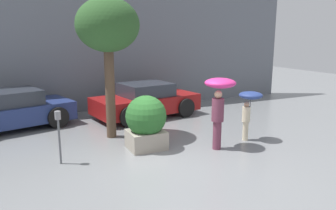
{
  "coord_description": "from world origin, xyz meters",
  "views": [
    {
      "loc": [
        -3.11,
        -6.88,
        3.05
      ],
      "look_at": [
        0.8,
        1.6,
        1.05
      ],
      "focal_mm": 35.0,
      "sensor_mm": 36.0,
      "label": 1
    }
  ],
  "objects_px": {
    "parked_car_far": "(13,110)",
    "street_tree": "(108,28)",
    "parked_car_near": "(146,101)",
    "parking_meter": "(58,126)",
    "person_child": "(249,103)",
    "person_adult": "(219,96)",
    "planter_box": "(146,121)"
  },
  "relations": [
    {
      "from": "person_adult",
      "to": "street_tree",
      "type": "bearing_deg",
      "value": 97.67
    },
    {
      "from": "parked_car_near",
      "to": "parked_car_far",
      "type": "relative_size",
      "value": 1.04
    },
    {
      "from": "parked_car_far",
      "to": "parked_car_near",
      "type": "bearing_deg",
      "value": -109.92
    },
    {
      "from": "person_adult",
      "to": "parked_car_far",
      "type": "xyz_separation_m",
      "value": [
        -5.08,
        4.51,
        -0.84
      ]
    },
    {
      "from": "street_tree",
      "to": "parking_meter",
      "type": "relative_size",
      "value": 3.14
    },
    {
      "from": "parked_car_near",
      "to": "parking_meter",
      "type": "distance_m",
      "value": 5.03
    },
    {
      "from": "planter_box",
      "to": "person_adult",
      "type": "relative_size",
      "value": 0.76
    },
    {
      "from": "parking_meter",
      "to": "planter_box",
      "type": "bearing_deg",
      "value": 4.52
    },
    {
      "from": "parked_car_near",
      "to": "street_tree",
      "type": "height_order",
      "value": "street_tree"
    },
    {
      "from": "person_adult",
      "to": "planter_box",
      "type": "bearing_deg",
      "value": 116.34
    },
    {
      "from": "planter_box",
      "to": "street_tree",
      "type": "height_order",
      "value": "street_tree"
    },
    {
      "from": "parked_car_near",
      "to": "parked_car_far",
      "type": "xyz_separation_m",
      "value": [
        -4.57,
        0.35,
        -0.0
      ]
    },
    {
      "from": "parked_car_far",
      "to": "person_child",
      "type": "bearing_deg",
      "value": -140.0
    },
    {
      "from": "person_child",
      "to": "street_tree",
      "type": "height_order",
      "value": "street_tree"
    },
    {
      "from": "person_child",
      "to": "parked_car_near",
      "type": "xyz_separation_m",
      "value": [
        -1.7,
        3.95,
        -0.53
      ]
    },
    {
      "from": "parked_car_near",
      "to": "parking_meter",
      "type": "height_order",
      "value": "parking_meter"
    },
    {
      "from": "person_adult",
      "to": "person_child",
      "type": "distance_m",
      "value": 1.24
    },
    {
      "from": "parked_car_far",
      "to": "parking_meter",
      "type": "xyz_separation_m",
      "value": [
        1.01,
        -3.89,
        0.33
      ]
    },
    {
      "from": "parked_car_far",
      "to": "street_tree",
      "type": "relative_size",
      "value": 0.98
    },
    {
      "from": "street_tree",
      "to": "person_child",
      "type": "bearing_deg",
      "value": -29.09
    },
    {
      "from": "person_child",
      "to": "parking_meter",
      "type": "height_order",
      "value": "person_child"
    },
    {
      "from": "parked_car_near",
      "to": "street_tree",
      "type": "distance_m",
      "value": 3.79
    },
    {
      "from": "parked_car_far",
      "to": "street_tree",
      "type": "distance_m",
      "value": 4.43
    },
    {
      "from": "person_adult",
      "to": "parked_car_near",
      "type": "bearing_deg",
      "value": 57.36
    },
    {
      "from": "planter_box",
      "to": "parking_meter",
      "type": "xyz_separation_m",
      "value": [
        -2.28,
        -0.18,
        0.18
      ]
    },
    {
      "from": "person_child",
      "to": "street_tree",
      "type": "relative_size",
      "value": 0.35
    },
    {
      "from": "parking_meter",
      "to": "street_tree",
      "type": "bearing_deg",
      "value": 43.26
    },
    {
      "from": "parked_car_near",
      "to": "person_adult",
      "type": "bearing_deg",
      "value": 177.09
    },
    {
      "from": "person_adult",
      "to": "parked_car_far",
      "type": "height_order",
      "value": "person_adult"
    },
    {
      "from": "person_child",
      "to": "street_tree",
      "type": "distance_m",
      "value": 4.61
    },
    {
      "from": "parked_car_far",
      "to": "person_adult",
      "type": "bearing_deg",
      "value": -147.12
    },
    {
      "from": "parking_meter",
      "to": "parked_car_near",
      "type": "bearing_deg",
      "value": 44.9
    }
  ]
}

